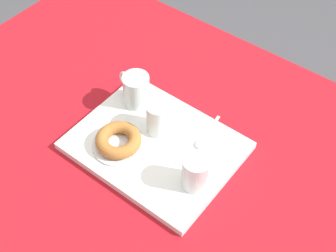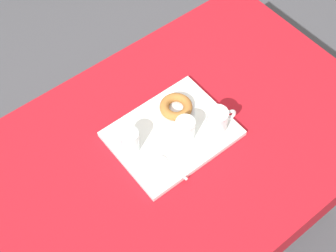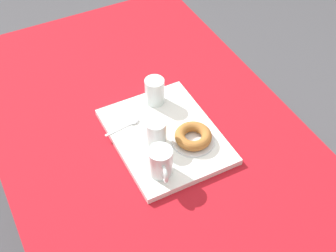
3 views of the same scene
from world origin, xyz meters
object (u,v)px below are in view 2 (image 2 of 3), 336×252
at_px(dining_table, 169,161).
at_px(sugar_donut_left, 176,107).
at_px(serving_tray, 172,134).
at_px(water_glass_near, 129,142).
at_px(donut_plate_left, 176,110).
at_px(water_glass_far, 185,130).
at_px(teaspoon_near, 166,162).
at_px(tea_mug_left, 217,121).

relative_size(dining_table, sugar_donut_left, 13.20).
bearing_deg(serving_tray, water_glass_near, 166.09).
bearing_deg(donut_plate_left, water_glass_far, -114.05).
height_order(dining_table, donut_plate_left, donut_plate_left).
relative_size(donut_plate_left, sugar_donut_left, 1.17).
bearing_deg(water_glass_near, teaspoon_near, -62.72).
xyz_separation_m(serving_tray, tea_mug_left, (0.13, -0.08, 0.05)).
xyz_separation_m(water_glass_far, donut_plate_left, (0.05, 0.10, -0.04)).
bearing_deg(water_glass_far, sugar_donut_left, 65.95).
distance_m(serving_tray, teaspoon_near, 0.12).
xyz_separation_m(water_glass_far, teaspoon_near, (-0.11, -0.04, -0.04)).
bearing_deg(teaspoon_near, water_glass_near, 19.69).
xyz_separation_m(dining_table, serving_tray, (0.04, 0.04, 0.10)).
relative_size(serving_tray, teaspoon_near, 3.23).
height_order(serving_tray, tea_mug_left, tea_mug_left).
relative_size(tea_mug_left, water_glass_near, 1.19).
height_order(donut_plate_left, sugar_donut_left, sugar_donut_left).
height_order(dining_table, water_glass_far, water_glass_far).
distance_m(water_glass_near, donut_plate_left, 0.22).
bearing_deg(sugar_donut_left, donut_plate_left, 0.00).
bearing_deg(tea_mug_left, water_glass_far, 160.24).
relative_size(dining_table, water_glass_far, 16.65).
xyz_separation_m(dining_table, tea_mug_left, (0.17, -0.05, 0.15)).
distance_m(tea_mug_left, water_glass_far, 0.12).
height_order(water_glass_far, donut_plate_left, water_glass_far).
bearing_deg(tea_mug_left, teaspoon_near, 179.72).
bearing_deg(water_glass_far, teaspoon_near, -160.85).
distance_m(dining_table, teaspoon_near, 0.13).
xyz_separation_m(serving_tray, teaspoon_near, (-0.09, -0.08, 0.01)).
xyz_separation_m(tea_mug_left, water_glass_far, (-0.11, 0.04, -0.00)).
height_order(dining_table, tea_mug_left, tea_mug_left).
relative_size(serving_tray, tea_mug_left, 3.72).
bearing_deg(dining_table, tea_mug_left, -14.98).
relative_size(water_glass_near, water_glass_far, 1.00).
xyz_separation_m(serving_tray, water_glass_far, (0.02, -0.04, 0.05)).
height_order(sugar_donut_left, teaspoon_near, sugar_donut_left).
xyz_separation_m(dining_table, teaspoon_near, (-0.05, -0.04, 0.11)).
xyz_separation_m(tea_mug_left, water_glass_near, (-0.28, 0.12, -0.00)).
bearing_deg(serving_tray, water_glass_far, -63.72).
xyz_separation_m(water_glass_far, sugar_donut_left, (0.05, 0.10, -0.02)).
bearing_deg(teaspoon_near, serving_tray, -55.67).
bearing_deg(tea_mug_left, dining_table, 165.02).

